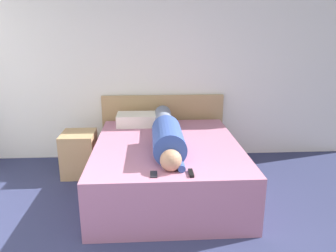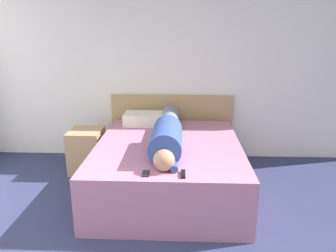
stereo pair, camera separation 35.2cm
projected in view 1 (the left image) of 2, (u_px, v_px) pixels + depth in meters
wall_back at (148, 69)px, 4.62m from camera, size 6.31×0.06×2.60m
bed at (167, 167)px, 3.82m from camera, size 1.63×1.97×0.59m
headboard at (163, 126)px, 4.80m from camera, size 1.75×0.04×0.93m
nightstand at (79, 154)px, 4.26m from camera, size 0.42×0.47×0.56m
person_lying at (167, 133)px, 3.63m from camera, size 0.32×1.79×0.32m
pillow_near_headboard at (137, 119)px, 4.42m from camera, size 0.54×0.35×0.16m
tv_remote at (191, 173)px, 2.93m from camera, size 0.04×0.15×0.02m
cell_phone at (154, 174)px, 2.92m from camera, size 0.06×0.13×0.01m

